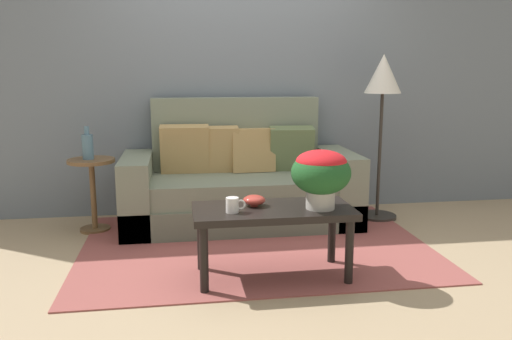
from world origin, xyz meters
The scene contains 11 objects.
ground_plane centered at (0.00, 0.00, 0.00)m, with size 14.00×14.00×0.00m, color tan.
wall_back centered at (0.00, 1.23, 1.33)m, with size 6.40×0.12×2.65m, color slate.
area_rug centered at (0.00, 0.12, 0.01)m, with size 2.64×1.90×0.01m, color #994C47.
couch centered at (-0.04, 0.77, 0.34)m, with size 2.02×0.87×1.10m.
coffee_table centered at (0.02, -0.50, 0.41)m, with size 1.03×0.49×0.47m.
side_table centered at (-1.29, 0.71, 0.43)m, with size 0.39×0.39×0.62m.
floor_lamp centered at (1.23, 0.72, 1.17)m, with size 0.35×0.35×1.48m.
potted_plant centered at (0.32, -0.57, 0.71)m, with size 0.38×0.38×0.38m.
coffee_mug centered at (-0.25, -0.58, 0.52)m, with size 0.12×0.08×0.09m.
snack_bowl centered at (-0.09, -0.44, 0.51)m, with size 0.14×0.14×0.07m.
table_vase centered at (-1.31, 0.70, 0.73)m, with size 0.09×0.09×0.27m.
Camera 1 is at (-0.57, -3.65, 1.35)m, focal length 36.12 mm.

